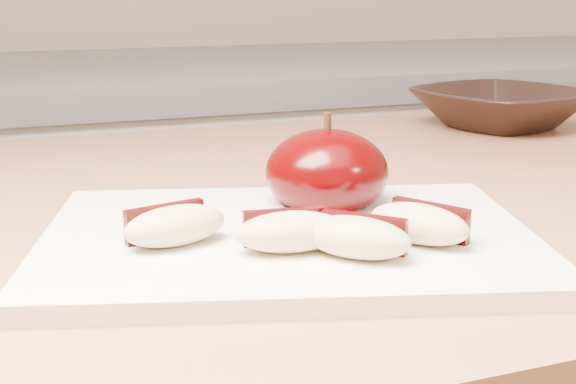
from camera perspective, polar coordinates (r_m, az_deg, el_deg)
name	(u,v)px	position (r m, az deg, el deg)	size (l,w,h in m)	color
back_cabinet	(88,346)	(1.41, -14.04, -10.59)	(2.40, 0.62, 0.94)	silver
cutting_board	(288,240)	(0.50, 0.00, -3.44)	(0.30, 0.22, 0.01)	silver
apple_half	(327,172)	(0.56, 2.78, 1.40)	(0.09, 0.09, 0.07)	black
apple_wedge_a	(174,225)	(0.48, -8.11, -2.35)	(0.07, 0.05, 0.02)	#D9BE8A
apple_wedge_b	(290,231)	(0.46, 0.16, -2.80)	(0.07, 0.04, 0.02)	#D9BE8A
apple_wedge_c	(357,237)	(0.45, 4.90, -3.19)	(0.07, 0.07, 0.02)	#D9BE8A
apple_wedge_d	(420,223)	(0.48, 9.38, -2.20)	(0.06, 0.07, 0.02)	#D9BE8A
bowl	(501,108)	(0.96, 14.88, 5.79)	(0.18, 0.18, 0.05)	black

